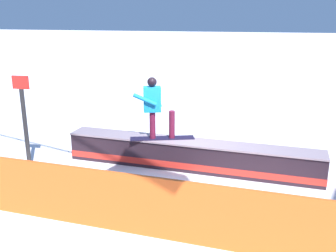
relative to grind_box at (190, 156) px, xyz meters
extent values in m
plane|color=white|center=(0.00, 0.00, -0.32)|extent=(120.00, 120.00, 0.00)
cube|color=black|center=(0.00, 0.00, 0.01)|extent=(6.10, 1.18, 0.66)
cube|color=red|center=(0.00, 0.00, -0.15)|extent=(6.11, 1.19, 0.16)
cube|color=gray|center=(0.00, 0.00, 0.36)|extent=(6.11, 1.24, 0.04)
cube|color=black|center=(0.70, -0.07, 0.39)|extent=(1.56, 0.72, 0.01)
cylinder|color=maroon|center=(0.92, -0.01, 0.73)|extent=(0.17, 0.17, 0.66)
cylinder|color=maroon|center=(0.48, -0.14, 0.73)|extent=(0.17, 0.17, 0.66)
cube|color=#1A8DD2|center=(0.92, -0.01, 1.35)|extent=(0.45, 0.34, 0.59)
sphere|color=black|center=(0.92, -0.01, 1.76)|extent=(0.22, 0.22, 0.22)
cylinder|color=#1A8DD2|center=(1.05, 0.20, 1.38)|extent=(0.54, 0.24, 0.31)
cylinder|color=#1A8DD2|center=(0.87, -0.19, 1.38)|extent=(0.29, 0.17, 0.55)
cube|color=orange|center=(0.00, 3.02, 0.23)|extent=(12.77, 1.36, 1.09)
cylinder|color=#262628|center=(3.81, 0.72, 0.65)|extent=(0.10, 0.10, 1.94)
cube|color=red|center=(3.81, 0.72, 1.77)|extent=(0.40, 0.04, 0.30)
camera|label=1|loc=(-1.18, 8.54, 3.35)|focal=41.34mm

